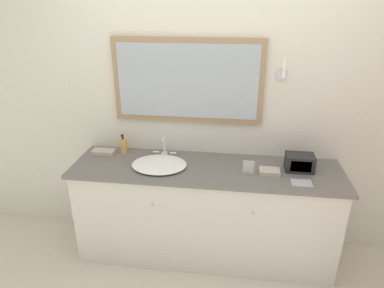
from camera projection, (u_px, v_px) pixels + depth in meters
ground_plane at (201, 277)px, 2.82m from camera, size 14.00×14.00×0.00m
wall_back at (210, 105)px, 2.91m from camera, size 8.00×0.18×2.55m
vanity_counter at (205, 212)px, 2.94m from camera, size 2.19×0.60×0.86m
sink_basin at (159, 164)px, 2.79m from camera, size 0.45×0.43×0.18m
soap_bottle at (123, 145)px, 3.02m from camera, size 0.06×0.06×0.17m
appliance_box at (300, 163)px, 2.70m from camera, size 0.22×0.15×0.13m
picture_frame at (248, 167)px, 2.65m from camera, size 0.09×0.01×0.11m
hand_towel_near_sink at (269, 171)px, 2.68m from camera, size 0.16×0.12×0.03m
hand_towel_far_corner at (103, 152)px, 3.02m from camera, size 0.19×0.10×0.03m
metal_tray at (301, 183)px, 2.52m from camera, size 0.15×0.11×0.01m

